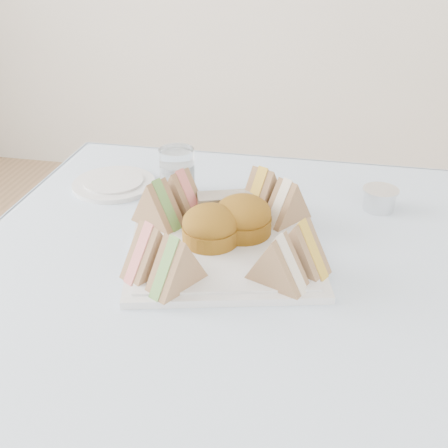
# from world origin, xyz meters

# --- Properties ---
(tablecloth) EXTENTS (1.02, 1.02, 0.01)m
(tablecloth) POSITION_xyz_m (0.00, 0.00, 0.74)
(tablecloth) COLOR silver
(tablecloth) RESTS_ON table
(serving_plate) EXTENTS (0.37, 0.37, 0.01)m
(serving_plate) POSITION_xyz_m (-0.09, 0.09, 0.75)
(serving_plate) COLOR silver
(serving_plate) RESTS_ON tablecloth
(sandwich_fl_a) EXTENTS (0.09, 0.10, 0.08)m
(sandwich_fl_a) POSITION_xyz_m (-0.18, -0.00, 0.80)
(sandwich_fl_a) COLOR olive
(sandwich_fl_a) RESTS_ON serving_plate
(sandwich_fl_b) EXTENTS (0.08, 0.10, 0.08)m
(sandwich_fl_b) POSITION_xyz_m (-0.13, -0.03, 0.80)
(sandwich_fl_b) COLOR olive
(sandwich_fl_b) RESTS_ON serving_plate
(sandwich_fr_a) EXTENTS (0.10, 0.08, 0.08)m
(sandwich_fr_a) POSITION_xyz_m (0.04, 0.05, 0.80)
(sandwich_fr_a) COLOR olive
(sandwich_fr_a) RESTS_ON serving_plate
(sandwich_fr_b) EXTENTS (0.10, 0.07, 0.08)m
(sandwich_fr_b) POSITION_xyz_m (0.01, 0.00, 0.80)
(sandwich_fr_b) COLOR olive
(sandwich_fr_b) RESTS_ON serving_plate
(sandwich_bl_a) EXTENTS (0.10, 0.08, 0.08)m
(sandwich_bl_a) POSITION_xyz_m (-0.21, 0.14, 0.80)
(sandwich_bl_a) COLOR olive
(sandwich_bl_a) RESTS_ON serving_plate
(sandwich_bl_b) EXTENTS (0.11, 0.08, 0.08)m
(sandwich_bl_b) POSITION_xyz_m (-0.19, 0.19, 0.80)
(sandwich_bl_b) COLOR olive
(sandwich_bl_b) RESTS_ON serving_plate
(sandwich_br_a) EXTENTS (0.09, 0.10, 0.08)m
(sandwich_br_a) POSITION_xyz_m (0.00, 0.19, 0.80)
(sandwich_br_a) COLOR olive
(sandwich_br_a) RESTS_ON serving_plate
(sandwich_br_b) EXTENTS (0.09, 0.11, 0.09)m
(sandwich_br_b) POSITION_xyz_m (-0.04, 0.22, 0.80)
(sandwich_br_b) COLOR olive
(sandwich_br_b) RESTS_ON serving_plate
(scone_left) EXTENTS (0.11, 0.11, 0.06)m
(scone_left) POSITION_xyz_m (-0.11, 0.09, 0.79)
(scone_left) COLOR olive
(scone_left) RESTS_ON serving_plate
(scone_right) EXTENTS (0.13, 0.13, 0.06)m
(scone_right) POSITION_xyz_m (-0.06, 0.13, 0.79)
(scone_right) COLOR olive
(scone_right) RESTS_ON serving_plate
(pastry_slice) EXTENTS (0.10, 0.07, 0.05)m
(pastry_slice) POSITION_xyz_m (-0.11, 0.19, 0.78)
(pastry_slice) COLOR tan
(pastry_slice) RESTS_ON serving_plate
(side_plate) EXTENTS (0.19, 0.19, 0.01)m
(side_plate) POSITION_xyz_m (-0.36, 0.29, 0.75)
(side_plate) COLOR silver
(side_plate) RESTS_ON tablecloth
(water_glass) EXTENTS (0.07, 0.07, 0.10)m
(water_glass) POSITION_xyz_m (-0.22, 0.27, 0.80)
(water_glass) COLOR white
(water_glass) RESTS_ON tablecloth
(tea_strainer) EXTENTS (0.09, 0.09, 0.04)m
(tea_strainer) POSITION_xyz_m (0.17, 0.30, 0.76)
(tea_strainer) COLOR silver
(tea_strainer) RESTS_ON tablecloth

